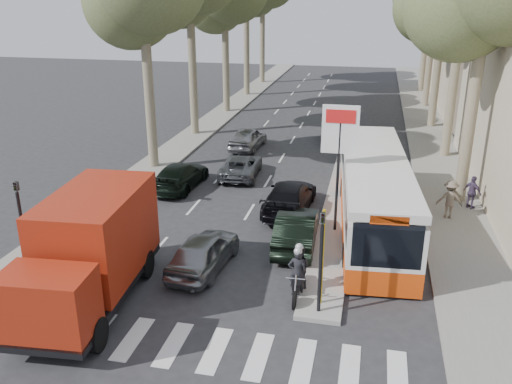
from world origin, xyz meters
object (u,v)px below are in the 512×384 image
silver_hatchback (204,252)px  red_truck (90,250)px  motorcycle (298,271)px  city_bus (374,192)px  dark_hatchback (297,229)px

silver_hatchback → red_truck: bearing=51.1°
silver_hatchback → red_truck: size_ratio=0.59×
red_truck → motorcycle: size_ratio=3.20×
silver_hatchback → motorcycle: size_ratio=1.90×
red_truck → city_bus: size_ratio=0.58×
dark_hatchback → red_truck: red_truck is taller
city_bus → dark_hatchback: bearing=-144.7°
dark_hatchback → silver_hatchback: bearing=37.9°
silver_hatchback → dark_hatchback: size_ratio=0.92×
dark_hatchback → motorcycle: size_ratio=2.05×
silver_hatchback → dark_hatchback: dark_hatchback is taller
dark_hatchback → red_truck: size_ratio=0.64×
red_truck → motorcycle: bearing=12.2°
dark_hatchback → red_truck: 8.35m
dark_hatchback → city_bus: size_ratio=0.37×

